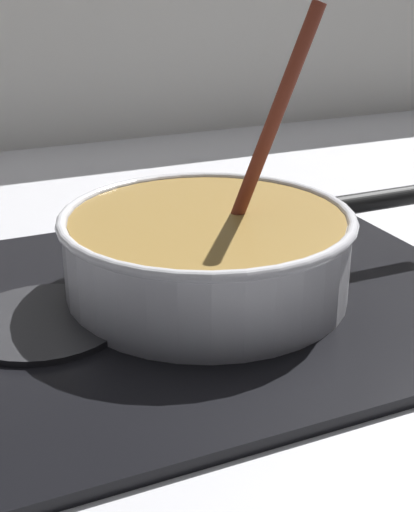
% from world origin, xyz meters
% --- Properties ---
extents(ground, '(2.40, 1.60, 0.04)m').
position_xyz_m(ground, '(0.00, 0.00, -0.02)').
color(ground, '#B7B7BC').
extents(hob_plate, '(0.56, 0.48, 0.01)m').
position_xyz_m(hob_plate, '(0.02, 0.05, 0.01)').
color(hob_plate, black).
rests_on(hob_plate, ground).
extents(burner_ring, '(0.18, 0.18, 0.01)m').
position_xyz_m(burner_ring, '(0.02, 0.05, 0.02)').
color(burner_ring, '#592D0C').
rests_on(burner_ring, hob_plate).
extents(spare_burner, '(0.16, 0.16, 0.01)m').
position_xyz_m(spare_burner, '(-0.15, 0.05, 0.01)').
color(spare_burner, '#262628').
rests_on(spare_burner, hob_plate).
extents(cooking_pan, '(0.44, 0.30, 0.29)m').
position_xyz_m(cooking_pan, '(0.02, 0.05, 0.06)').
color(cooking_pan, silver).
rests_on(cooking_pan, hob_plate).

